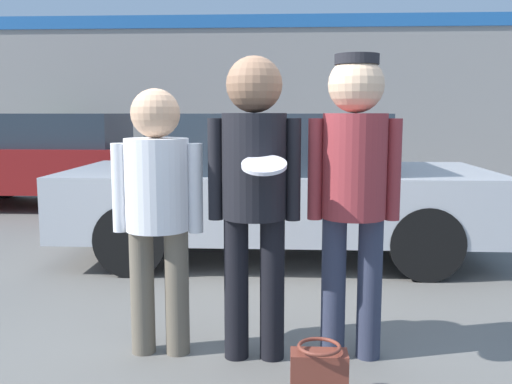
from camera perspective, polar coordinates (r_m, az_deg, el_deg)
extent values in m
plane|color=#66635E|center=(3.71, -1.08, -16.05)|extent=(56.00, 56.00, 0.00)
cube|color=gray|center=(13.79, 2.07, 9.51)|extent=(24.00, 0.18, 3.78)
cube|color=#2666B2|center=(13.84, 2.10, 16.75)|extent=(24.00, 0.04, 0.30)
cylinder|color=#665B4C|center=(3.70, -11.29, -9.73)|extent=(0.15, 0.15, 0.79)
cylinder|color=#665B4C|center=(3.65, -7.90, -9.88)|extent=(0.15, 0.15, 0.79)
cylinder|color=silver|center=(3.53, -9.86, 0.75)|extent=(0.39, 0.39, 0.56)
cylinder|color=silver|center=(3.59, -13.52, 0.42)|extent=(0.09, 0.09, 0.55)
cylinder|color=silver|center=(3.49, -6.08, 0.37)|extent=(0.09, 0.09, 0.55)
sphere|color=tan|center=(3.50, -10.03, 7.75)|extent=(0.30, 0.30, 0.30)
cylinder|color=black|center=(3.55, -1.98, -9.60)|extent=(0.15, 0.15, 0.88)
cylinder|color=black|center=(3.53, 1.63, -9.66)|extent=(0.15, 0.15, 0.88)
cylinder|color=black|center=(3.39, -0.18, 2.61)|extent=(0.38, 0.38, 0.63)
cylinder|color=black|center=(3.41, -4.08, 2.27)|extent=(0.09, 0.09, 0.61)
cylinder|color=black|center=(3.39, 3.74, 2.23)|extent=(0.09, 0.09, 0.61)
sphere|color=#8C664C|center=(3.38, -0.19, 10.71)|extent=(0.33, 0.33, 0.33)
cylinder|color=silver|center=(3.12, 0.82, 2.72)|extent=(0.25, 0.25, 0.10)
cylinder|color=#2D3347|center=(3.59, 7.75, -9.47)|extent=(0.15, 0.15, 0.88)
cylinder|color=#2D3347|center=(3.61, 11.28, -9.43)|extent=(0.15, 0.15, 0.88)
cylinder|color=maroon|center=(3.45, 9.81, 2.57)|extent=(0.38, 0.38, 0.62)
cylinder|color=maroon|center=(3.43, 5.96, 2.27)|extent=(0.09, 0.09, 0.61)
cylinder|color=maroon|center=(3.49, 13.58, 2.18)|extent=(0.09, 0.09, 0.61)
sphere|color=#DBB28E|center=(3.44, 10.00, 10.52)|extent=(0.33, 0.33, 0.33)
cylinder|color=black|center=(3.45, 10.06, 12.93)|extent=(0.26, 0.26, 0.06)
cube|color=#B7BABF|center=(6.05, 2.23, -0.67)|extent=(4.36, 1.93, 0.63)
cube|color=#28333D|center=(5.99, 1.43, 5.08)|extent=(2.27, 1.66, 0.58)
cylinder|color=black|center=(7.06, 13.36, -1.83)|extent=(0.68, 0.22, 0.68)
cylinder|color=black|center=(5.40, 16.61, -4.92)|extent=(0.68, 0.22, 0.68)
cylinder|color=black|center=(7.09, -8.65, -1.66)|extent=(0.68, 0.22, 0.68)
cylinder|color=black|center=(5.44, -12.34, -4.67)|extent=(0.68, 0.22, 0.68)
cube|color=maroon|center=(9.81, -19.06, 2.36)|extent=(4.26, 1.83, 0.68)
cube|color=#28333D|center=(9.81, -19.68, 5.86)|extent=(2.22, 1.57, 0.53)
cylinder|color=black|center=(10.21, -10.38, 1.23)|extent=(0.68, 0.22, 0.68)
cylinder|color=black|center=(8.65, -12.87, -0.03)|extent=(0.68, 0.22, 0.68)
cylinder|color=black|center=(11.12, -23.74, 1.23)|extent=(0.68, 0.22, 0.68)
sphere|color=#285B2D|center=(14.04, -18.50, 3.69)|extent=(1.14, 1.14, 1.14)
cube|color=brown|center=(3.17, 6.30, -17.86)|extent=(0.30, 0.14, 0.27)
torus|color=brown|center=(3.10, 6.35, -15.12)|extent=(0.23, 0.23, 0.02)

